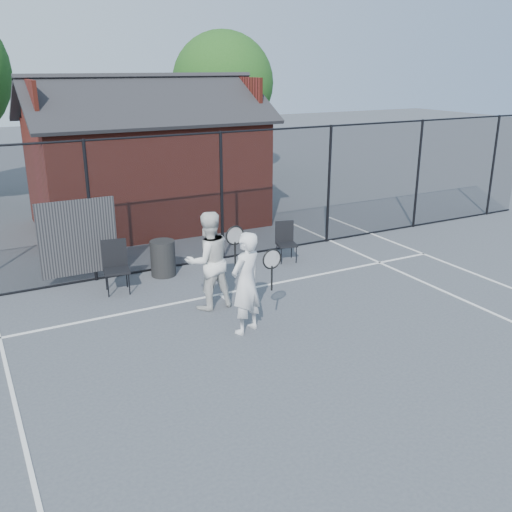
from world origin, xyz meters
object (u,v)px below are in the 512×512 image
waste_bin (163,258)px  player_front (246,283)px  clubhouse (147,168)px  player_back (208,261)px  chair_left (116,268)px  chair_right (287,243)px

waste_bin → player_front: bearing=-84.3°
clubhouse → player_front: size_ratio=3.62×
player_back → waste_bin: 2.15m
chair_left → chair_right: size_ratio=1.14×
chair_right → player_back: bearing=-135.5°
player_front → waste_bin: size_ratio=2.28×
chair_right → clubhouse: bearing=123.3°
clubhouse → waste_bin: clubhouse is taller
player_front → chair_right: (2.54, 2.86, -0.44)m
clubhouse → player_back: bearing=-98.2°
chair_right → player_front: bearing=-118.0°
clubhouse → chair_right: (1.75, -4.86, -1.15)m
clubhouse → waste_bin: 4.70m
player_back → waste_bin: player_back is taller
clubhouse → chair_right: 5.29m
clubhouse → chair_right: bearing=-70.2°
player_front → clubhouse: bearing=84.2°
player_front → chair_right: bearing=48.5°
clubhouse → player_back: (-0.93, -6.47, -0.67)m
waste_bin → player_back: bearing=-84.7°
player_front → waste_bin: 3.38m
chair_right → waste_bin: (-2.87, 0.46, -0.06)m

